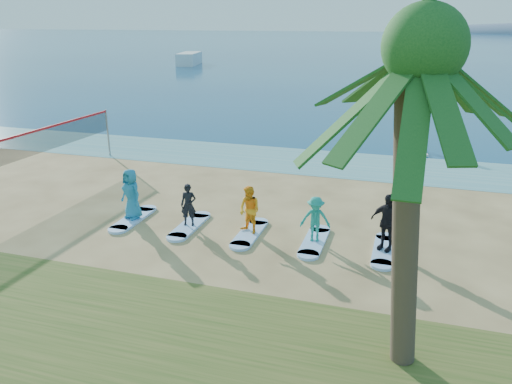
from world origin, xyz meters
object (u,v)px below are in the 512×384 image
(student_0, at_px, (131,194))
(student_4, at_px, (387,222))
(student_1, at_px, (188,205))
(surfboard_4, at_px, (384,250))
(paddleboarder, at_px, (418,135))
(surfboard_2, at_px, (250,233))
(surfboard_1, at_px, (189,226))
(student_3, at_px, (315,219))
(surfboard_3, at_px, (314,242))
(palm_tree, at_px, (424,50))
(boat_offshore_a, at_px, (190,65))
(surfboard_0, at_px, (133,219))
(volleyball_net, at_px, (49,139))
(paddleboard, at_px, (417,149))
(student_2, at_px, (250,210))

(student_0, xyz_separation_m, student_4, (9.06, 0.00, -0.00))
(student_1, distance_m, surfboard_4, 6.84)
(paddleboarder, xyz_separation_m, surfboard_2, (-5.46, -14.03, -0.82))
(surfboard_4, bearing_deg, student_4, 0.00)
(surfboard_1, relative_size, surfboard_2, 1.00)
(student_3, distance_m, surfboard_4, 2.41)
(student_1, distance_m, surfboard_3, 4.60)
(palm_tree, height_order, student_3, palm_tree)
(paddleboarder, relative_size, student_3, 0.97)
(boat_offshore_a, distance_m, surfboard_0, 67.36)
(student_4, bearing_deg, surfboard_1, -155.97)
(student_0, xyz_separation_m, student_1, (2.27, 0.00, -0.18))
(volleyball_net, relative_size, student_4, 4.87)
(surfboard_1, bearing_deg, student_3, 0.00)
(student_1, height_order, surfboard_3, student_1)
(surfboard_2, bearing_deg, surfboard_4, 0.00)
(surfboard_2, bearing_deg, paddleboard, 68.75)
(student_1, relative_size, student_3, 0.99)
(paddleboard, height_order, surfboard_0, paddleboard)
(paddleboarder, height_order, student_0, student_0)
(paddleboard, bearing_deg, volleyball_net, -157.00)
(student_0, bearing_deg, paddleboard, 76.41)
(student_0, relative_size, surfboard_3, 0.85)
(student_0, relative_size, surfboard_4, 0.85)
(palm_tree, xyz_separation_m, student_2, (-5.02, 5.52, -5.61))
(surfboard_0, bearing_deg, boat_offshore_a, 112.66)
(paddleboard, relative_size, student_3, 1.96)
(palm_tree, relative_size, surfboard_1, 3.55)
(surfboard_1, bearing_deg, palm_tree, -37.16)
(student_0, distance_m, surfboard_2, 4.64)
(paddleboard, bearing_deg, student_0, -135.89)
(volleyball_net, relative_size, surfboard_2, 4.13)
(surfboard_4, bearing_deg, student_0, 180.00)
(volleyball_net, height_order, student_0, volleyball_net)
(student_0, xyz_separation_m, student_2, (4.53, 0.00, -0.11))
(student_1, bearing_deg, surfboard_3, -13.44)
(surfboard_2, height_order, student_4, student_4)
(surfboard_3, xyz_separation_m, student_4, (2.27, 0.00, 0.98))
(paddleboard, distance_m, student_4, 14.10)
(student_1, xyz_separation_m, surfboard_2, (2.27, 0.00, -0.80))
(surfboard_1, bearing_deg, paddleboarder, 61.18)
(boat_offshore_a, bearing_deg, student_1, -78.24)
(surfboard_2, bearing_deg, volleyball_net, 162.51)
(student_4, bearing_deg, surfboard_4, 0.00)
(student_1, xyz_separation_m, surfboard_4, (6.80, 0.00, -0.80))
(surfboard_0, relative_size, student_4, 1.18)
(palm_tree, distance_m, student_2, 9.34)
(volleyball_net, distance_m, surfboard_2, 11.36)
(palm_tree, bearing_deg, student_2, 132.27)
(palm_tree, distance_m, surfboard_0, 12.79)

